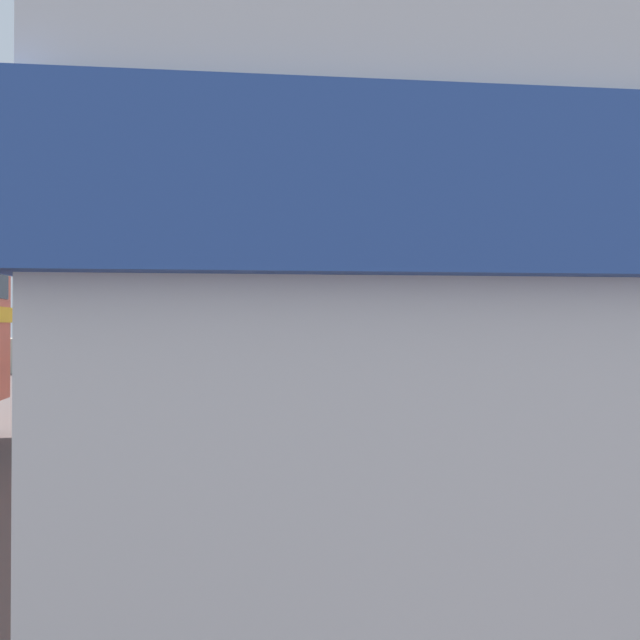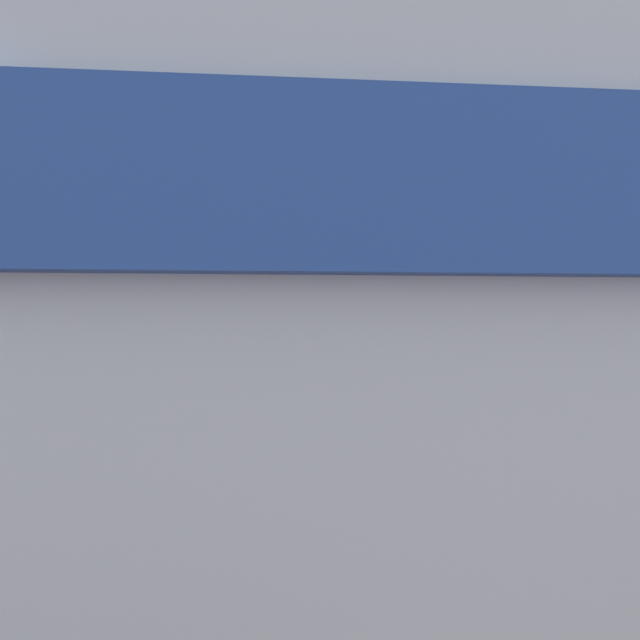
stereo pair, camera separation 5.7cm
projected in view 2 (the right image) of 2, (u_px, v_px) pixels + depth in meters
ground at (497, 435)px, 8.19m from camera, size 32.00×26.00×0.02m
breakwater at (384, 350)px, 20.00m from camera, size 31.36×2.12×2.44m
vintage_coach at (374, 256)px, 4.93m from camera, size 2.99×8.73×3.70m
lamp_post at (441, 242)px, 14.47m from camera, size 1.23×0.49×6.18m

